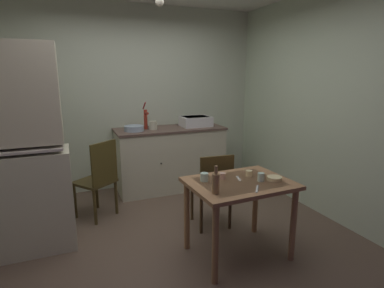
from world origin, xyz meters
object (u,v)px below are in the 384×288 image
object	(u,v)px
hutch_cabinet	(15,159)
chair_far_side	(213,187)
mixing_bowl_counter	(134,128)
dining_table	(239,193)
sink_basin	(196,121)
hand_pump	(146,117)
glass_bottle	(216,183)
chair_by_counter	(99,178)
serving_bowl_wide	(274,178)
teacup_mint	(261,177)

from	to	relation	value
hutch_cabinet	chair_far_side	distance (m)	2.00
mixing_bowl_counter	dining_table	distance (m)	2.01
sink_basin	hand_pump	size ratio (longest dim) A/B	1.13
dining_table	glass_bottle	bearing A→B (deg)	-152.79
chair_by_counter	glass_bottle	distance (m)	1.73
serving_bowl_wide	teacup_mint	bearing A→B (deg)	167.22
glass_bottle	chair_far_side	bearing A→B (deg)	65.51
chair_by_counter	sink_basin	bearing A→B (deg)	22.56
hand_pump	glass_bottle	distance (m)	2.18
hutch_cabinet	serving_bowl_wide	bearing A→B (deg)	-23.16
sink_basin	glass_bottle	bearing A→B (deg)	-108.46
hutch_cabinet	mixing_bowl_counter	xyz separation A→B (m)	(1.34, 1.03, 0.04)
dining_table	chair_by_counter	size ratio (longest dim) A/B	1.01
mixing_bowl_counter	sink_basin	bearing A→B (deg)	3.00
hand_pump	hutch_cabinet	bearing A→B (deg)	-143.56
glass_bottle	dining_table	bearing A→B (deg)	27.21
hand_pump	chair_far_side	bearing A→B (deg)	-74.09
sink_basin	chair_far_side	world-z (taller)	sink_basin
sink_basin	chair_far_side	xyz separation A→B (m)	(-0.36, -1.36, -0.54)
teacup_mint	glass_bottle	distance (m)	0.53
dining_table	mixing_bowl_counter	bearing A→B (deg)	107.04
hand_pump	teacup_mint	world-z (taller)	hand_pump
chair_far_side	chair_by_counter	xyz separation A→B (m)	(-1.16, 0.73, 0.03)
hutch_cabinet	dining_table	size ratio (longest dim) A/B	2.07
hutch_cabinet	hand_pump	distance (m)	1.91
dining_table	chair_far_side	distance (m)	0.61
serving_bowl_wide	glass_bottle	size ratio (longest dim) A/B	0.59
hand_pump	chair_far_side	size ratio (longest dim) A/B	0.45
chair_by_counter	hutch_cabinet	bearing A→B (deg)	-149.60
hand_pump	mixing_bowl_counter	xyz separation A→B (m)	(-0.19, -0.10, -0.13)
hand_pump	teacup_mint	xyz separation A→B (m)	(0.57, -2.06, -0.32)
hutch_cabinet	mixing_bowl_counter	size ratio (longest dim) A/B	7.36
dining_table	chair_by_counter	bearing A→B (deg)	131.02
serving_bowl_wide	glass_bottle	xyz separation A→B (m)	(-0.65, -0.08, 0.07)
hand_pump	chair_by_counter	distance (m)	1.18
chair_by_counter	serving_bowl_wide	distance (m)	2.05
dining_table	hutch_cabinet	bearing A→B (deg)	155.79
chair_by_counter	teacup_mint	world-z (taller)	chair_by_counter
mixing_bowl_counter	serving_bowl_wide	distance (m)	2.19
hutch_cabinet	glass_bottle	world-z (taller)	hutch_cabinet
hutch_cabinet	hand_pump	world-z (taller)	hutch_cabinet
hutch_cabinet	serving_bowl_wide	size ratio (longest dim) A/B	14.38
hutch_cabinet	dining_table	distance (m)	2.13
hand_pump	chair_by_counter	xyz separation A→B (m)	(-0.76, -0.68, -0.60)
chair_by_counter	glass_bottle	bearing A→B (deg)	-61.40
glass_bottle	mixing_bowl_counter	bearing A→B (deg)	96.83
chair_by_counter	glass_bottle	size ratio (longest dim) A/B	4.02
chair_by_counter	teacup_mint	xyz separation A→B (m)	(1.33, -1.38, 0.28)
chair_far_side	serving_bowl_wide	world-z (taller)	chair_far_side
sink_basin	serving_bowl_wide	world-z (taller)	sink_basin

